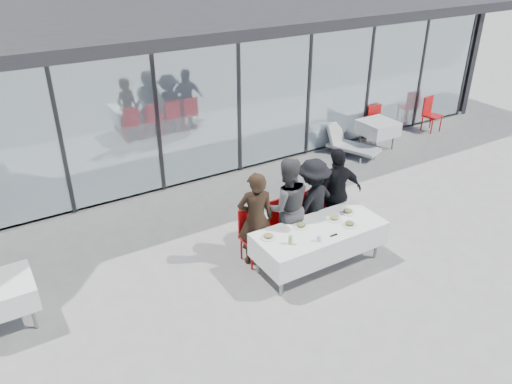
% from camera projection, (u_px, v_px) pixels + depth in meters
% --- Properties ---
extents(ground, '(90.00, 90.00, 0.00)m').
position_uv_depth(ground, '(304.00, 272.00, 8.49)').
color(ground, gray).
rests_on(ground, ground).
extents(pavilion, '(14.80, 8.80, 3.44)m').
position_uv_depth(pavilion, '(198.00, 45.00, 14.57)').
color(pavilion, gray).
rests_on(pavilion, ground).
extents(dining_table, '(2.26, 0.96, 0.75)m').
position_uv_depth(dining_table, '(319.00, 239.00, 8.42)').
color(dining_table, white).
rests_on(dining_table, ground).
extents(diner_a, '(0.80, 0.80, 1.72)m').
position_uv_depth(diner_a, '(256.00, 219.00, 8.37)').
color(diner_a, '#332316').
rests_on(diner_a, ground).
extents(diner_chair_a, '(0.44, 0.44, 0.97)m').
position_uv_depth(diner_chair_a, '(253.00, 233.00, 8.59)').
color(diner_chair_a, red).
rests_on(diner_chair_a, ground).
extents(diner_b, '(1.12, 1.12, 1.83)m').
position_uv_depth(diner_b, '(286.00, 207.00, 8.63)').
color(diner_b, '#535353').
rests_on(diner_b, ground).
extents(diner_chair_b, '(0.44, 0.44, 0.97)m').
position_uv_depth(diner_chair_b, '(283.00, 223.00, 8.87)').
color(diner_chair_b, red).
rests_on(diner_chair_b, ground).
extents(diner_c, '(1.31, 1.31, 1.67)m').
position_uv_depth(diner_c, '(312.00, 203.00, 8.92)').
color(diner_c, black).
rests_on(diner_c, ground).
extents(diner_chair_c, '(0.44, 0.44, 0.97)m').
position_uv_depth(diner_chair_c, '(308.00, 214.00, 9.13)').
color(diner_chair_c, red).
rests_on(diner_chair_c, ground).
extents(diner_d, '(1.20, 1.20, 1.75)m').
position_uv_depth(diner_d, '(336.00, 193.00, 9.15)').
color(diner_d, black).
rests_on(diner_d, ground).
extents(diner_chair_d, '(0.44, 0.44, 0.97)m').
position_uv_depth(diner_chair_d, '(332.00, 207.00, 9.38)').
color(diner_chair_d, red).
rests_on(diner_chair_d, ground).
extents(plate_a, '(0.27, 0.27, 0.07)m').
position_uv_depth(plate_a, '(268.00, 236.00, 8.05)').
color(plate_a, white).
rests_on(plate_a, dining_table).
extents(plate_b, '(0.27, 0.27, 0.07)m').
position_uv_depth(plate_b, '(301.00, 225.00, 8.35)').
color(plate_b, white).
rests_on(plate_b, dining_table).
extents(plate_c, '(0.27, 0.27, 0.07)m').
position_uv_depth(plate_c, '(334.00, 218.00, 8.55)').
color(plate_c, white).
rests_on(plate_c, dining_table).
extents(plate_d, '(0.27, 0.27, 0.07)m').
position_uv_depth(plate_d, '(348.00, 211.00, 8.76)').
color(plate_d, white).
rests_on(plate_d, dining_table).
extents(plate_extra, '(0.27, 0.27, 0.07)m').
position_uv_depth(plate_extra, '(350.00, 224.00, 8.39)').
color(plate_extra, white).
rests_on(plate_extra, dining_table).
extents(juice_bottle, '(0.06, 0.06, 0.15)m').
position_uv_depth(juice_bottle, '(290.00, 240.00, 7.87)').
color(juice_bottle, '#8CBF4F').
rests_on(juice_bottle, dining_table).
extents(drinking_glasses, '(0.07, 0.07, 0.10)m').
position_uv_depth(drinking_glasses, '(319.00, 239.00, 7.95)').
color(drinking_glasses, silver).
rests_on(drinking_glasses, dining_table).
extents(folded_eyeglasses, '(0.14, 0.03, 0.01)m').
position_uv_depth(folded_eyeglasses, '(334.00, 235.00, 8.11)').
color(folded_eyeglasses, black).
rests_on(folded_eyeglasses, dining_table).
extents(spare_table_left, '(0.86, 0.86, 0.74)m').
position_uv_depth(spare_table_left, '(3.00, 294.00, 7.13)').
color(spare_table_left, white).
rests_on(spare_table_left, ground).
extents(spare_table_right, '(0.86, 0.86, 0.74)m').
position_uv_depth(spare_table_right, '(378.00, 128.00, 13.03)').
color(spare_table_right, white).
rests_on(spare_table_right, ground).
extents(spare_chair_a, '(0.51, 0.51, 0.97)m').
position_uv_depth(spare_chair_a, '(430.00, 112.00, 14.20)').
color(spare_chair_a, red).
rests_on(spare_chair_a, ground).
extents(spare_chair_b, '(0.47, 0.47, 0.97)m').
position_uv_depth(spare_chair_b, '(371.00, 119.00, 13.66)').
color(spare_chair_b, red).
rests_on(spare_chair_b, ground).
extents(lounger, '(1.07, 1.46, 0.72)m').
position_uv_depth(lounger, '(348.00, 143.00, 12.88)').
color(lounger, silver).
rests_on(lounger, ground).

